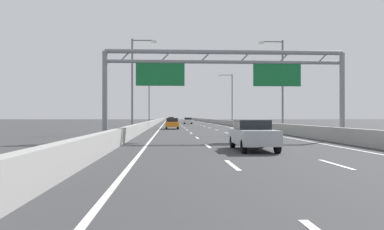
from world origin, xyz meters
TOP-DOWN VIEW (x-y plane):
  - ground_plane at (0.00, 100.00)m, footprint 260.00×260.00m
  - lane_dash_left_1 at (-1.80, 12.50)m, footprint 0.16×3.00m
  - lane_dash_left_2 at (-1.80, 21.50)m, footprint 0.16×3.00m
  - lane_dash_left_3 at (-1.80, 30.50)m, footprint 0.16×3.00m
  - lane_dash_left_4 at (-1.80, 39.50)m, footprint 0.16×3.00m
  - lane_dash_left_5 at (-1.80, 48.50)m, footprint 0.16×3.00m
  - lane_dash_left_6 at (-1.80, 57.50)m, footprint 0.16×3.00m
  - lane_dash_left_7 at (-1.80, 66.50)m, footprint 0.16×3.00m
  - lane_dash_left_8 at (-1.80, 75.50)m, footprint 0.16×3.00m
  - lane_dash_left_9 at (-1.80, 84.50)m, footprint 0.16×3.00m
  - lane_dash_left_10 at (-1.80, 93.50)m, footprint 0.16×3.00m
  - lane_dash_left_11 at (-1.80, 102.50)m, footprint 0.16×3.00m
  - lane_dash_left_12 at (-1.80, 111.50)m, footprint 0.16×3.00m
  - lane_dash_left_13 at (-1.80, 120.50)m, footprint 0.16×3.00m
  - lane_dash_left_14 at (-1.80, 129.50)m, footprint 0.16×3.00m
  - lane_dash_left_15 at (-1.80, 138.50)m, footprint 0.16×3.00m
  - lane_dash_left_16 at (-1.80, 147.50)m, footprint 0.16×3.00m
  - lane_dash_left_17 at (-1.80, 156.50)m, footprint 0.16×3.00m
  - lane_dash_right_1 at (1.80, 12.50)m, footprint 0.16×3.00m
  - lane_dash_right_2 at (1.80, 21.50)m, footprint 0.16×3.00m
  - lane_dash_right_3 at (1.80, 30.50)m, footprint 0.16×3.00m
  - lane_dash_right_4 at (1.80, 39.50)m, footprint 0.16×3.00m
  - lane_dash_right_5 at (1.80, 48.50)m, footprint 0.16×3.00m
  - lane_dash_right_6 at (1.80, 57.50)m, footprint 0.16×3.00m
  - lane_dash_right_7 at (1.80, 66.50)m, footprint 0.16×3.00m
  - lane_dash_right_8 at (1.80, 75.50)m, footprint 0.16×3.00m
  - lane_dash_right_9 at (1.80, 84.50)m, footprint 0.16×3.00m
  - lane_dash_right_10 at (1.80, 93.50)m, footprint 0.16×3.00m
  - lane_dash_right_11 at (1.80, 102.50)m, footprint 0.16×3.00m
  - lane_dash_right_12 at (1.80, 111.50)m, footprint 0.16×3.00m
  - lane_dash_right_13 at (1.80, 120.50)m, footprint 0.16×3.00m
  - lane_dash_right_14 at (1.80, 129.50)m, footprint 0.16×3.00m
  - lane_dash_right_15 at (1.80, 138.50)m, footprint 0.16×3.00m
  - lane_dash_right_16 at (1.80, 147.50)m, footprint 0.16×3.00m
  - lane_dash_right_17 at (1.80, 156.50)m, footprint 0.16×3.00m
  - edge_line_left at (-5.25, 88.00)m, footprint 0.16×176.00m
  - edge_line_right at (5.25, 88.00)m, footprint 0.16×176.00m
  - barrier_left at (-6.90, 110.00)m, footprint 0.45×220.00m
  - barrier_right at (6.90, 110.00)m, footprint 0.45×220.00m
  - sign_gantry at (-0.10, 27.48)m, footprint 17.19×0.36m
  - streetlamp_left_mid at (-7.47, 40.53)m, footprint 2.58×0.28m
  - streetlamp_right_mid at (7.47, 40.53)m, footprint 2.58×0.28m
  - streetlamp_left_far at (-7.47, 74.99)m, footprint 2.58×0.28m
  - streetlamp_right_far at (7.47, 74.99)m, footprint 2.58×0.28m
  - silver_car at (0.15, 18.59)m, footprint 1.75×4.42m
  - white_car at (0.09, 88.96)m, footprint 1.74×4.28m
  - blue_car at (-3.48, 120.28)m, footprint 1.76×4.58m
  - orange_car at (-3.60, 52.88)m, footprint 1.70×4.55m

SIDE VIEW (x-z plane):
  - ground_plane at x=0.00m, z-range 0.00..0.00m
  - lane_dash_left_1 at x=-1.80m, z-range 0.00..0.01m
  - lane_dash_left_2 at x=-1.80m, z-range 0.00..0.01m
  - lane_dash_left_3 at x=-1.80m, z-range 0.00..0.01m
  - lane_dash_left_4 at x=-1.80m, z-range 0.00..0.01m
  - lane_dash_left_5 at x=-1.80m, z-range 0.00..0.01m
  - lane_dash_left_6 at x=-1.80m, z-range 0.00..0.01m
  - lane_dash_left_7 at x=-1.80m, z-range 0.00..0.01m
  - lane_dash_left_8 at x=-1.80m, z-range 0.00..0.01m
  - lane_dash_left_9 at x=-1.80m, z-range 0.00..0.01m
  - lane_dash_left_10 at x=-1.80m, z-range 0.00..0.01m
  - lane_dash_left_11 at x=-1.80m, z-range 0.00..0.01m
  - lane_dash_left_12 at x=-1.80m, z-range 0.00..0.01m
  - lane_dash_left_13 at x=-1.80m, z-range 0.00..0.01m
  - lane_dash_left_14 at x=-1.80m, z-range 0.00..0.01m
  - lane_dash_left_15 at x=-1.80m, z-range 0.00..0.01m
  - lane_dash_left_16 at x=-1.80m, z-range 0.00..0.01m
  - lane_dash_left_17 at x=-1.80m, z-range 0.00..0.01m
  - lane_dash_right_1 at x=1.80m, z-range 0.00..0.01m
  - lane_dash_right_2 at x=1.80m, z-range 0.00..0.01m
  - lane_dash_right_3 at x=1.80m, z-range 0.00..0.01m
  - lane_dash_right_4 at x=1.80m, z-range 0.00..0.01m
  - lane_dash_right_5 at x=1.80m, z-range 0.00..0.01m
  - lane_dash_right_6 at x=1.80m, z-range 0.00..0.01m
  - lane_dash_right_7 at x=1.80m, z-range 0.00..0.01m
  - lane_dash_right_8 at x=1.80m, z-range 0.00..0.01m
  - lane_dash_right_9 at x=1.80m, z-range 0.00..0.01m
  - lane_dash_right_10 at x=1.80m, z-range 0.00..0.01m
  - lane_dash_right_11 at x=1.80m, z-range 0.00..0.01m
  - lane_dash_right_12 at x=1.80m, z-range 0.00..0.01m
  - lane_dash_right_13 at x=1.80m, z-range 0.00..0.01m
  - lane_dash_right_14 at x=1.80m, z-range 0.00..0.01m
  - lane_dash_right_15 at x=1.80m, z-range 0.00..0.01m
  - lane_dash_right_16 at x=1.80m, z-range 0.00..0.01m
  - lane_dash_right_17 at x=1.80m, z-range 0.00..0.01m
  - edge_line_left at x=-5.25m, z-range 0.00..0.01m
  - edge_line_right at x=5.25m, z-range 0.00..0.01m
  - barrier_left at x=-6.90m, z-range 0.00..0.95m
  - barrier_right at x=6.90m, z-range 0.00..0.95m
  - white_car at x=0.09m, z-range 0.03..1.42m
  - blue_car at x=-3.48m, z-range 0.01..1.48m
  - orange_car at x=-3.60m, z-range 0.02..1.47m
  - silver_car at x=0.15m, z-range 0.02..1.51m
  - sign_gantry at x=-0.10m, z-range 1.66..8.02m
  - streetlamp_left_mid at x=-7.47m, z-range 0.65..10.15m
  - streetlamp_right_mid at x=7.47m, z-range 0.65..10.15m
  - streetlamp_left_far at x=-7.47m, z-range 0.65..10.15m
  - streetlamp_right_far at x=7.47m, z-range 0.65..10.15m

